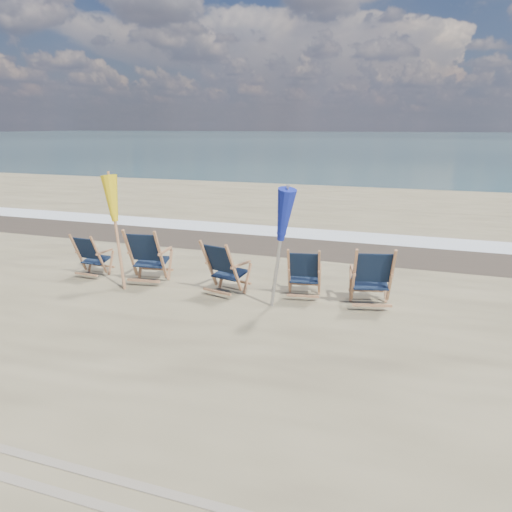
# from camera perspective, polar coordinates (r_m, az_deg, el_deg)

# --- Properties ---
(ocean) EXTENTS (400.00, 400.00, 0.00)m
(ocean) POSITION_cam_1_polar(r_m,az_deg,el_deg) (133.32, 18.97, 12.65)
(ocean) COLOR #38595D
(ocean) RESTS_ON ground
(surf_foam) EXTENTS (200.00, 1.40, 0.01)m
(surf_foam) POSITION_cam_1_polar(r_m,az_deg,el_deg) (14.14, 8.35, 2.40)
(surf_foam) COLOR silver
(surf_foam) RESTS_ON ground
(wet_sand_strip) EXTENTS (200.00, 2.60, 0.00)m
(wet_sand_strip) POSITION_cam_1_polar(r_m,az_deg,el_deg) (12.70, 6.99, 1.04)
(wet_sand_strip) COLOR #42362A
(wet_sand_strip) RESTS_ON ground
(beach_chair_0) EXTENTS (0.60, 0.67, 0.91)m
(beach_chair_0) POSITION_cam_1_polar(r_m,az_deg,el_deg) (10.37, -17.54, -0.08)
(beach_chair_0) COLOR #101C31
(beach_chair_0) RESTS_ON ground
(beach_chair_1) EXTENTS (0.81, 0.89, 1.11)m
(beach_chair_1) POSITION_cam_1_polar(r_m,az_deg,el_deg) (9.62, -10.84, -0.16)
(beach_chair_1) COLOR #101C31
(beach_chair_1) RESTS_ON ground
(beach_chair_2) EXTENTS (0.83, 0.88, 1.03)m
(beach_chair_2) POSITION_cam_1_polar(r_m,az_deg,el_deg) (8.75, -2.56, -1.68)
(beach_chair_2) COLOR #101C31
(beach_chair_2) RESTS_ON ground
(beach_chair_3) EXTENTS (0.71, 0.77, 0.95)m
(beach_chair_3) POSITION_cam_1_polar(r_m,az_deg,el_deg) (8.74, 7.22, -2.07)
(beach_chair_3) COLOR #101C31
(beach_chair_3) RESTS_ON ground
(beach_chair_4) EXTENTS (0.87, 0.93, 1.08)m
(beach_chair_4) POSITION_cam_1_polar(r_m,az_deg,el_deg) (8.50, 15.20, -2.49)
(beach_chair_4) COLOR #101C31
(beach_chair_4) RESTS_ON ground
(umbrella_yellow) EXTENTS (0.30, 0.30, 2.11)m
(umbrella_yellow) POSITION_cam_1_polar(r_m,az_deg,el_deg) (9.50, -15.81, 5.71)
(umbrella_yellow) COLOR #B0764E
(umbrella_yellow) RESTS_ON ground
(umbrella_blue) EXTENTS (0.30, 0.30, 2.06)m
(umbrella_blue) POSITION_cam_1_polar(r_m,az_deg,el_deg) (7.96, 2.62, 4.30)
(umbrella_blue) COLOR #A5A5AD
(umbrella_blue) RESTS_ON ground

